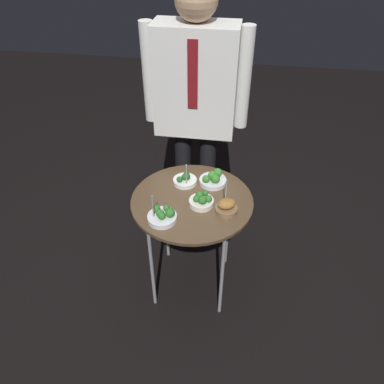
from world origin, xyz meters
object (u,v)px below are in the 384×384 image
at_px(bowl_roast_front_right, 226,207).
at_px(bowl_broccoli_mid_left, 185,179).
at_px(bowl_broccoli_center, 202,201).
at_px(waiter_figure, 196,94).
at_px(serving_cart, 192,207).
at_px(bowl_broccoli_far_rim, 163,216).
at_px(bowl_broccoli_back_left, 213,179).

bearing_deg(bowl_roast_front_right, bowl_broccoli_mid_left, 140.18).
bearing_deg(bowl_broccoli_center, waiter_figure, 101.98).
distance_m(serving_cart, bowl_broccoli_center, 0.10).
bearing_deg(bowl_roast_front_right, bowl_broccoli_far_rim, -160.28).
distance_m(bowl_broccoli_mid_left, waiter_figure, 0.50).
distance_m(bowl_broccoli_center, bowl_roast_front_right, 0.13).
relative_size(bowl_roast_front_right, bowl_broccoli_far_rim, 1.12).
bearing_deg(bowl_broccoli_far_rim, bowl_broccoli_mid_left, 79.90).
relative_size(bowl_broccoli_back_left, bowl_roast_front_right, 0.85).
height_order(bowl_broccoli_center, bowl_broccoli_back_left, bowl_broccoli_back_left).
bearing_deg(waiter_figure, serving_cart, -83.46).
bearing_deg(waiter_figure, bowl_broccoli_mid_left, -90.82).
relative_size(bowl_broccoli_mid_left, waiter_figure, 0.09).
xyz_separation_m(bowl_broccoli_center, bowl_broccoli_far_rim, (-0.17, -0.14, -0.00)).
bearing_deg(bowl_broccoli_center, bowl_broccoli_mid_left, 124.27).
distance_m(bowl_roast_front_right, bowl_broccoli_far_rim, 0.32).
relative_size(bowl_broccoli_center, bowl_roast_front_right, 0.73).
height_order(serving_cart, bowl_broccoli_far_rim, bowl_broccoli_far_rim).
relative_size(bowl_broccoli_back_left, bowl_broccoli_far_rim, 0.96).
xyz_separation_m(bowl_broccoli_mid_left, bowl_broccoli_back_left, (0.16, 0.02, 0.01)).
distance_m(bowl_broccoli_mid_left, bowl_broccoli_far_rim, 0.32).
height_order(bowl_broccoli_mid_left, waiter_figure, waiter_figure).
height_order(serving_cart, waiter_figure, waiter_figure).
xyz_separation_m(bowl_broccoli_back_left, bowl_roast_front_right, (0.09, -0.23, 0.00)).
distance_m(bowl_broccoli_mid_left, bowl_broccoli_center, 0.21).
relative_size(serving_cart, waiter_figure, 0.41).
relative_size(bowl_broccoli_mid_left, bowl_roast_front_right, 0.83).
distance_m(bowl_broccoli_back_left, waiter_figure, 0.50).
xyz_separation_m(bowl_broccoli_mid_left, bowl_roast_front_right, (0.25, -0.21, 0.01)).
xyz_separation_m(bowl_broccoli_center, waiter_figure, (-0.11, 0.53, 0.34)).
height_order(bowl_broccoli_mid_left, bowl_broccoli_far_rim, bowl_broccoli_far_rim).
bearing_deg(bowl_broccoli_far_rim, bowl_roast_front_right, 19.72).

